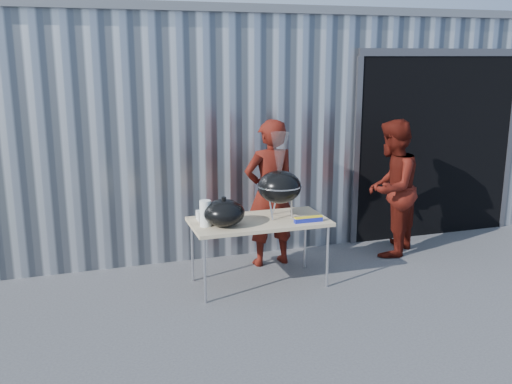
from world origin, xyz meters
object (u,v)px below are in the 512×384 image
object	(u,v)px
person_cook	(270,193)
person_bystander	(391,188)
kettle_grill	(279,181)
folding_table	(259,223)

from	to	relation	value
person_cook	person_bystander	bearing A→B (deg)	170.14
person_cook	person_bystander	world-z (taller)	person_cook
kettle_grill	person_bystander	bearing A→B (deg)	14.05
folding_table	person_cook	distance (m)	0.69
person_cook	kettle_grill	bearing A→B (deg)	76.28
person_bystander	folding_table	bearing A→B (deg)	-29.23
folding_table	person_bystander	distance (m)	1.97
person_bystander	kettle_grill	bearing A→B (deg)	-28.40
kettle_grill	person_bystander	distance (m)	1.74
person_bystander	person_cook	bearing A→B (deg)	-47.14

